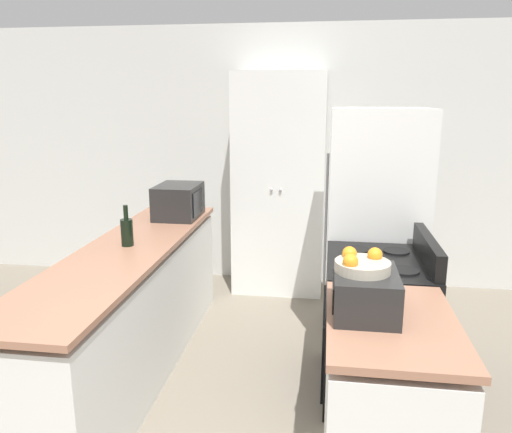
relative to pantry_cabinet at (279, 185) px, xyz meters
name	(u,v)px	position (x,y,z in m)	size (l,w,h in m)	color
wall_back	(278,157)	(-0.04, 0.30, 0.23)	(7.00, 0.06, 2.60)	silver
counter_left	(130,313)	(-0.87, -1.72, -0.63)	(0.60, 2.66, 0.91)	silver
counter_right	(386,410)	(0.78, -2.60, -0.63)	(0.60, 0.90, 0.91)	silver
pantry_cabinet	(279,185)	(0.00, 0.00, 0.00)	(0.87, 0.53, 2.13)	white
stove	(375,326)	(0.80, -1.73, -0.61)	(0.66, 0.79, 1.07)	black
refrigerator	(375,228)	(0.84, -0.95, -0.15)	(0.75, 0.70, 1.83)	white
microwave	(179,201)	(-0.77, -0.80, -0.02)	(0.35, 0.45, 0.28)	black
wine_bottle	(127,231)	(-0.88, -1.66, -0.06)	(0.08, 0.08, 0.28)	black
toaster_oven	(365,293)	(0.66, -2.54, -0.06)	(0.30, 0.39, 0.20)	black
fruit_bowl	(362,264)	(0.64, -2.53, 0.08)	(0.26, 0.26, 0.10)	#B2A893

